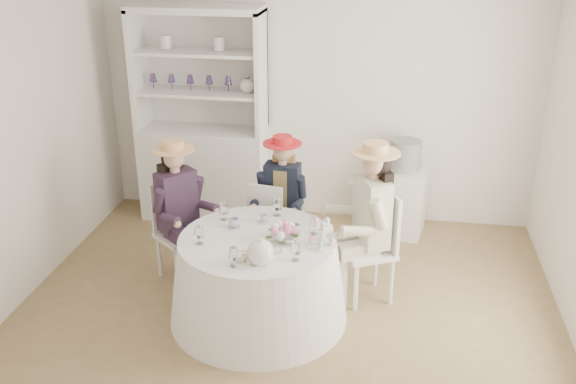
# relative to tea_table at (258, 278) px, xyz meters

# --- Properties ---
(ground) EXTENTS (4.50, 4.50, 0.00)m
(ground) POSITION_rel_tea_table_xyz_m (0.21, 0.08, -0.35)
(ground) COLOR olive
(ground) RESTS_ON ground
(wall_back) EXTENTS (4.50, 0.00, 4.50)m
(wall_back) POSITION_rel_tea_table_xyz_m (0.21, 2.08, 1.00)
(wall_back) COLOR white
(wall_back) RESTS_ON ground
(wall_front) EXTENTS (4.50, 0.00, 4.50)m
(wall_front) POSITION_rel_tea_table_xyz_m (0.21, -1.92, 1.00)
(wall_front) COLOR white
(wall_front) RESTS_ON ground
(wall_left) EXTENTS (0.00, 4.50, 4.50)m
(wall_left) POSITION_rel_tea_table_xyz_m (-2.04, 0.08, 1.00)
(wall_left) COLOR white
(wall_left) RESTS_ON ground
(tea_table) EXTENTS (1.44, 1.44, 0.71)m
(tea_table) POSITION_rel_tea_table_xyz_m (0.00, 0.00, 0.00)
(tea_table) COLOR white
(tea_table) RESTS_ON ground
(hutch) EXTENTS (1.51, 0.98, 2.24)m
(hutch) POSITION_rel_tea_table_xyz_m (-0.96, 1.85, 0.44)
(hutch) COLOR silver
(hutch) RESTS_ON ground
(side_table) EXTENTS (0.51, 0.51, 0.69)m
(side_table) POSITION_rel_tea_table_xyz_m (1.14, 1.75, -0.01)
(side_table) COLOR silver
(side_table) RESTS_ON ground
(hatbox) EXTENTS (0.36, 0.36, 0.31)m
(hatbox) POSITION_rel_tea_table_xyz_m (1.14, 1.75, 0.49)
(hatbox) COLOR black
(hatbox) RESTS_ON side_table
(guest_left) EXTENTS (0.56, 0.54, 1.30)m
(guest_left) POSITION_rel_tea_table_xyz_m (-0.81, 0.50, 0.38)
(guest_left) COLOR silver
(guest_left) RESTS_ON ground
(guest_mid) EXTENTS (0.45, 0.47, 1.24)m
(guest_mid) POSITION_rel_tea_table_xyz_m (0.03, 0.95, 0.35)
(guest_mid) COLOR silver
(guest_mid) RESTS_ON ground
(guest_right) EXTENTS (0.59, 0.54, 1.40)m
(guest_right) POSITION_rel_tea_table_xyz_m (0.84, 0.43, 0.44)
(guest_right) COLOR silver
(guest_right) RESTS_ON ground
(spare_chair) EXTENTS (0.41, 0.41, 0.86)m
(spare_chair) POSITION_rel_tea_table_xyz_m (-0.07, 0.82, 0.11)
(spare_chair) COLOR silver
(spare_chair) RESTS_ON ground
(teacup_a) EXTENTS (0.12, 0.12, 0.07)m
(teacup_a) POSITION_rel_tea_table_xyz_m (-0.22, 0.16, 0.40)
(teacup_a) COLOR white
(teacup_a) RESTS_ON tea_table
(teacup_b) EXTENTS (0.09, 0.09, 0.06)m
(teacup_b) POSITION_rel_tea_table_xyz_m (-0.01, 0.29, 0.39)
(teacup_b) COLOR white
(teacup_b) RESTS_ON tea_table
(teacup_c) EXTENTS (0.11, 0.11, 0.07)m
(teacup_c) POSITION_rel_tea_table_xyz_m (0.28, 0.14, 0.39)
(teacup_c) COLOR white
(teacup_c) RESTS_ON tea_table
(flower_bowl) EXTENTS (0.28, 0.28, 0.05)m
(flower_bowl) POSITION_rel_tea_table_xyz_m (0.23, -0.00, 0.39)
(flower_bowl) COLOR white
(flower_bowl) RESTS_ON tea_table
(flower_arrangement) EXTENTS (0.18, 0.19, 0.07)m
(flower_arrangement) POSITION_rel_tea_table_xyz_m (0.19, 0.01, 0.45)
(flower_arrangement) COLOR pink
(flower_arrangement) RESTS_ON tea_table
(table_teapot) EXTENTS (0.28, 0.20, 0.21)m
(table_teapot) POSITION_rel_tea_table_xyz_m (0.11, -0.38, 0.45)
(table_teapot) COLOR white
(table_teapot) RESTS_ON tea_table
(sandwich_plate) EXTENTS (0.24, 0.24, 0.05)m
(sandwich_plate) POSITION_rel_tea_table_xyz_m (0.01, -0.37, 0.37)
(sandwich_plate) COLOR white
(sandwich_plate) RESTS_ON tea_table
(cupcake_stand) EXTENTS (0.23, 0.23, 0.22)m
(cupcake_stand) POSITION_rel_tea_table_xyz_m (0.51, -0.03, 0.44)
(cupcake_stand) COLOR white
(cupcake_stand) RESTS_ON tea_table
(stemware_set) EXTENTS (0.93, 0.97, 0.15)m
(stemware_set) POSITION_rel_tea_table_xyz_m (0.00, -0.00, 0.43)
(stemware_set) COLOR white
(stemware_set) RESTS_ON tea_table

